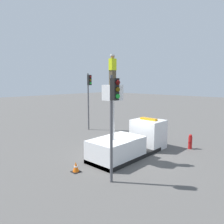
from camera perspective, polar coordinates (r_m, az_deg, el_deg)
The scene contains 7 objects.
ground_plane at distance 14.61m, azimuth 3.57°, elevation -11.50°, with size 120.00×120.00×0.00m, color #565451.
bucket_truck at distance 14.73m, azimuth 4.87°, elevation -7.75°, with size 6.21×2.20×4.67m.
worker at distance 12.82m, azimuth 0.15°, elevation 11.02°, with size 0.40×0.26×1.75m.
traffic_light_pole at distance 10.08m, azimuth 0.41°, elevation 1.08°, with size 0.34×0.57×5.18m.
traffic_light_across at distance 21.79m, azimuth -6.02°, elevation 5.65°, with size 0.34×0.57×5.64m.
fire_hydrant at distance 16.97m, azimuth 19.75°, elevation -7.30°, with size 0.51×0.27×1.09m.
traffic_cone_rear at distance 12.36m, azimuth -9.43°, elevation -14.03°, with size 0.44×0.44×0.57m.
Camera 1 is at (-10.72, -8.64, 4.90)m, focal length 35.00 mm.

